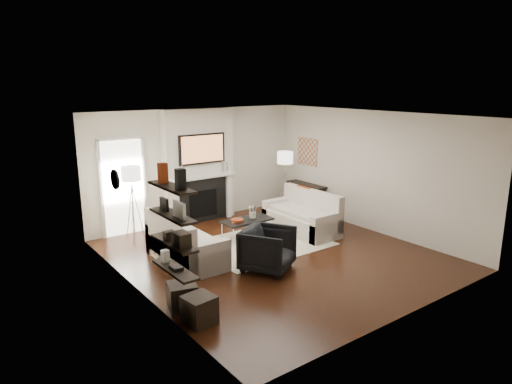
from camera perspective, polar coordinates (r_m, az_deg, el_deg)
room_envelope at (r=8.62m, az=2.38°, el=0.55°), size 6.00×6.00×6.00m
chimney_breast at (r=10.96m, az=-7.12°, el=3.25°), size 1.80×0.25×2.70m
fireplace_surround at (r=11.02m, az=-6.65°, el=-1.10°), size 1.30×0.02×1.04m
firebox at (r=11.04m, az=-6.62°, el=-1.46°), size 0.75×0.02×0.65m
mantel_pilaster_l at (r=10.66m, az=-9.92°, el=-1.55°), size 0.12×0.08×1.10m
mantel_pilaster_r at (r=11.35m, az=-3.43°, el=-0.44°), size 0.12×0.08×1.10m
mantel_shelf at (r=10.84m, az=-6.60°, el=1.92°), size 1.70×0.18×0.07m
tv_body at (r=10.75m, az=-6.76°, el=5.38°), size 1.20×0.06×0.70m
tv_screen at (r=10.73m, az=-6.67°, el=5.37°), size 1.10×0.00×0.62m
candlestick_l_tall at (r=10.56m, az=-9.24°, el=2.54°), size 0.04×0.04×0.30m
candlestick_l_short at (r=10.51m, az=-9.86°, el=2.29°), size 0.04×0.04×0.24m
candlestick_r_tall at (r=11.10m, az=-4.19°, el=3.21°), size 0.04×0.04×0.30m
candlestick_r_short at (r=11.17m, az=-3.63°, el=3.13°), size 0.04×0.04×0.24m
hallway_panel at (r=10.35m, az=-16.29°, el=0.51°), size 0.90×0.02×2.10m
door_trim_l at (r=10.19m, az=-18.77°, el=0.12°), size 0.06×0.06×2.16m
door_trim_r at (r=10.50m, az=-13.81°, el=0.84°), size 0.06×0.06×2.16m
door_trim_top at (r=10.16m, az=-16.65°, el=6.43°), size 1.02×0.06×0.06m
rug at (r=9.59m, az=0.69°, el=-6.47°), size 2.60×2.00×0.01m
loveseat_left_base at (r=8.73m, az=-8.71°, el=-7.26°), size 0.85×1.80×0.42m
loveseat_left_back at (r=8.48m, az=-10.79°, el=-5.70°), size 0.18×1.80×0.80m
loveseat_left_arm_n at (r=8.03m, az=-5.98°, el=-8.36°), size 0.85×0.18×0.60m
loveseat_left_arm_s at (r=9.38m, az=-11.06°, el=-5.28°), size 0.85×0.18×0.60m
loveseat_left_cushion at (r=8.66m, az=-8.47°, el=-5.59°), size 0.63×1.44×0.10m
pillow_left_orange at (r=8.68m, az=-11.72°, el=-3.88°), size 0.10×0.42×0.42m
pillow_left_charcoal at (r=8.16m, az=-9.92°, el=-4.99°), size 0.10×0.40×0.40m
loveseat_right_base at (r=10.35m, az=5.63°, el=-3.83°), size 0.85×1.80×0.42m
loveseat_right_back at (r=10.48m, az=7.03°, el=-1.85°), size 0.18×1.80×0.80m
loveseat_right_arm_n at (r=9.76m, az=8.84°, el=-4.44°), size 0.85×0.18×0.60m
loveseat_right_arm_s at (r=10.91m, az=2.79°, el=-2.38°), size 0.85×0.18×0.60m
loveseat_right_cushion at (r=10.24m, az=5.46°, el=-2.50°), size 0.63×1.44×0.10m
pillow_right_orange at (r=10.64m, az=5.96°, el=-0.45°), size 0.10×0.42×0.42m
pillow_right_charcoal at (r=10.22m, az=8.22°, el=-1.15°), size 0.10×0.40×0.40m
coffee_table at (r=9.83m, az=-1.15°, el=-3.55°), size 1.10×0.55×0.04m
coffee_leg_nw at (r=9.45m, az=-2.85°, el=-5.61°), size 0.02×0.02×0.38m
coffee_leg_ne at (r=10.01m, az=1.93°, el=-4.49°), size 0.02×0.02×0.38m
coffee_leg_sw at (r=9.80m, az=-4.28°, el=-4.92°), size 0.02×0.02×0.38m
coffee_leg_se at (r=10.34m, az=0.41°, el=-3.89°), size 0.02×0.02×0.38m
hurricane_glass at (r=9.87m, az=-0.44°, el=-2.51°), size 0.15×0.15×0.26m
hurricane_candle at (r=9.88m, az=-0.44°, el=-2.87°), size 0.09×0.09×0.14m
copper_bowl at (r=9.68m, az=-2.36°, el=-3.55°), size 0.27×0.27×0.05m
armchair at (r=8.18m, az=1.47°, el=-6.90°), size 1.12×1.10×0.86m
lamp_left_post at (r=9.99m, az=-15.07°, el=-2.54°), size 0.02×0.02×1.20m
lamp_left_shade at (r=9.80m, az=-15.38°, el=2.24°), size 0.40×0.40×0.30m
lamp_left_leg_a at (r=10.03m, az=-14.49°, el=-2.44°), size 0.25×0.02×1.23m
lamp_left_leg_b at (r=10.06m, az=-15.57°, el=-2.47°), size 0.14×0.22×1.23m
lamp_left_leg_c at (r=9.89m, az=-15.16°, el=-2.72°), size 0.14×0.22×1.23m
lamp_right_post at (r=11.67m, az=3.60°, el=0.19°), size 0.02×0.02×1.20m
lamp_right_shade at (r=11.50m, az=3.66°, el=4.31°), size 0.40×0.40×0.30m
lamp_right_leg_a at (r=11.73m, az=4.01°, el=0.26°), size 0.25×0.02×1.23m
lamp_right_leg_b at (r=11.70m, az=3.09°, el=0.24°), size 0.14×0.22×1.23m
lamp_right_leg_c at (r=11.56m, az=3.69°, el=0.06°), size 0.14×0.22×1.23m
console_top at (r=11.80m, az=6.29°, el=0.93°), size 0.35×1.20×0.04m
console_leg_n at (r=11.50m, az=8.10°, el=-1.38°), size 0.30×0.04×0.71m
console_leg_s at (r=12.28m, az=4.51°, el=-0.33°), size 0.30×0.04×0.71m
wall_art at (r=11.87m, az=6.45°, el=5.03°), size 0.03×0.70×0.70m
shelf_bottom at (r=6.66m, az=-10.09°, el=-9.53°), size 0.25×1.00×0.03m
shelf_lower at (r=6.51m, az=-10.23°, el=-6.28°), size 0.25×1.00×0.04m
shelf_upper at (r=6.39m, az=-10.38°, el=-2.91°), size 0.25×1.00×0.04m
shelf_top at (r=6.29m, az=-10.54°, el=0.59°), size 0.25×1.00×0.04m
decor_magfile_a at (r=6.01m, az=-9.42°, el=1.58°), size 0.12×0.10×0.28m
decor_magfile_b at (r=6.48m, az=-11.57°, el=2.34°), size 0.12×0.10×0.28m
decor_frame_a at (r=6.18m, az=-9.57°, el=-2.22°), size 0.04×0.30×0.22m
decor_frame_b at (r=6.58m, az=-11.41°, el=-1.50°), size 0.04×0.22×0.18m
decor_wine_rack at (r=6.28m, az=-9.31°, el=-5.88°), size 0.18×0.25×0.20m
decor_box_small at (r=6.61m, az=-10.80°, el=-5.32°), size 0.15×0.12×0.12m
decor_books at (r=6.61m, az=-9.95°, el=-9.30°), size 0.14×0.20×0.05m
decor_box_tall at (r=6.88m, az=-11.29°, el=-7.86°), size 0.10×0.10×0.18m
clock_rim at (r=8.01m, az=-17.22°, el=1.51°), size 0.04×0.34×0.34m
clock_face at (r=8.02m, az=-17.05°, el=1.53°), size 0.01×0.29×0.29m
ottoman_near at (r=7.01m, az=-9.19°, el=-12.75°), size 0.50×0.50×0.40m
ottoman_far at (r=6.61m, az=-7.10°, el=-14.38°), size 0.45×0.45×0.40m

